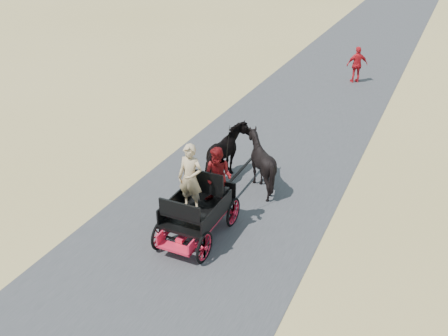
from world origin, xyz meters
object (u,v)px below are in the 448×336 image
at_px(horse_left, 227,155).
at_px(pedestrian, 357,65).
at_px(carriage, 198,223).
at_px(horse_right, 261,162).

distance_m(horse_left, pedestrian, 11.48).
bearing_deg(carriage, pedestrian, 85.80).
height_order(horse_left, pedestrian, pedestrian).
height_order(horse_left, horse_right, horse_right).
bearing_deg(pedestrian, horse_left, 51.30).
relative_size(horse_left, pedestrian, 1.16).
distance_m(horse_right, pedestrian, 11.38).
height_order(carriage, horse_left, horse_left).
xyz_separation_m(horse_right, pedestrian, (0.50, 11.36, 0.01)).
bearing_deg(horse_left, pedestrian, -98.04).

